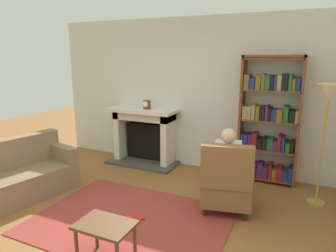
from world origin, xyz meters
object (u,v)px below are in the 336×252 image
floor_lamp (328,104)px  armchair_reading (226,182)px  fireplace (145,134)px  bookshelf (269,122)px  seated_reader (227,165)px  sofa_floral (12,178)px  mantel_clock (147,105)px  side_table (105,230)px

floor_lamp → armchair_reading: bearing=-145.4°
fireplace → bookshelf: size_ratio=0.65×
seated_reader → armchair_reading: bearing=90.0°
armchair_reading → sofa_floral: armchair_reading is taller
fireplace → bookshelf: (2.25, 0.04, 0.43)m
sofa_floral → seated_reader: bearing=-57.3°
fireplace → armchair_reading: bearing=-33.4°
mantel_clock → side_table: 2.97m
sofa_floral → floor_lamp: size_ratio=1.08×
mantel_clock → floor_lamp: floor_lamp is taller
bookshelf → floor_lamp: bearing=-35.0°
armchair_reading → floor_lamp: size_ratio=0.58×
armchair_reading → side_table: size_ratio=1.73×
fireplace → mantel_clock: mantel_clock is taller
fireplace → mantel_clock: 0.60m
bookshelf → armchair_reading: 1.46m
sofa_floral → mantel_clock: bearing=-14.4°
fireplace → seated_reader: 2.22m
bookshelf → side_table: (-1.15, -2.82, -0.63)m
seated_reader → side_table: seated_reader is taller
sofa_floral → floor_lamp: floor_lamp is taller
armchair_reading → floor_lamp: 1.67m
mantel_clock → sofa_floral: size_ratio=0.09×
mantel_clock → sofa_floral: 2.49m
armchair_reading → seated_reader: size_ratio=0.85×
mantel_clock → floor_lamp: bearing=-7.9°
bookshelf → armchair_reading: (-0.33, -1.30, -0.57)m
side_table → mantel_clock: bearing=110.4°
side_table → fireplace: bearing=111.7°
mantel_clock → seated_reader: bearing=-30.5°
side_table → floor_lamp: floor_lamp is taller
mantel_clock → bookshelf: 2.15m
mantel_clock → bookshelf: size_ratio=0.08×
sofa_floral → side_table: (2.07, -0.60, 0.05)m
mantel_clock → bookshelf: bookshelf is taller
bookshelf → side_table: size_ratio=3.65×
bookshelf → seated_reader: (-0.36, -1.19, -0.38)m
seated_reader → side_table: size_ratio=2.04×
side_table → floor_lamp: 3.16m
seated_reader → bookshelf: bearing=-119.3°
seated_reader → floor_lamp: (1.13, 0.65, 0.80)m
mantel_clock → seated_reader: mantel_clock is taller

